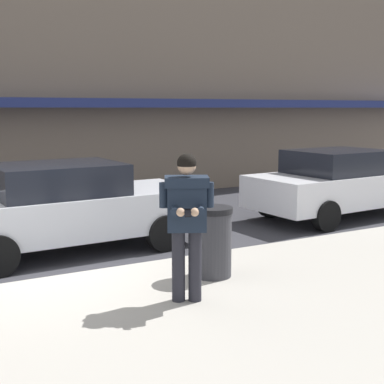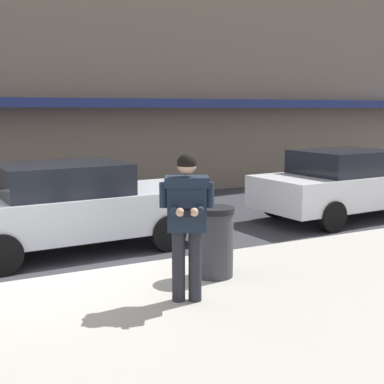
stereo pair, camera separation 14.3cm
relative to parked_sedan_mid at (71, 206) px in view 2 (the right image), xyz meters
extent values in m
plane|color=#333338|center=(-0.78, -1.50, -0.79)|extent=(80.00, 80.00, 0.00)
cube|color=#A8A399|center=(0.22, -4.35, -0.72)|extent=(32.00, 5.30, 0.14)
cube|color=silver|center=(0.22, -1.45, -0.79)|extent=(28.00, 0.12, 0.01)
cube|color=navy|center=(0.22, 4.65, 1.81)|extent=(26.60, 0.70, 0.24)
cube|color=silver|center=(0.04, 0.00, -0.12)|extent=(4.58, 2.02, 0.70)
cube|color=black|center=(-0.14, -0.01, 0.49)|extent=(2.14, 1.73, 0.52)
cylinder|color=black|center=(1.40, 0.92, -0.47)|extent=(0.65, 0.25, 0.64)
cylinder|color=black|center=(1.47, -0.79, -0.47)|extent=(0.65, 0.25, 0.64)
cylinder|color=black|center=(-1.31, -0.92, -0.47)|extent=(0.65, 0.25, 0.64)
cube|color=silver|center=(6.32, -0.08, -0.12)|extent=(4.61, 2.10, 0.70)
cube|color=black|center=(6.14, -0.09, 0.49)|extent=(2.17, 1.77, 0.52)
cylinder|color=black|center=(7.66, 0.86, -0.47)|extent=(0.65, 0.26, 0.64)
cylinder|color=black|center=(4.88, 0.68, -0.47)|extent=(0.65, 0.26, 0.64)
cylinder|color=black|center=(4.99, -1.03, -0.47)|extent=(0.65, 0.26, 0.64)
cylinder|color=#23232B|center=(0.58, -3.51, -0.21)|extent=(0.16, 0.16, 0.88)
cylinder|color=#23232B|center=(0.40, -3.42, -0.21)|extent=(0.16, 0.16, 0.88)
cube|color=#192333|center=(0.49, -3.46, 0.55)|extent=(0.54, 0.47, 0.64)
cube|color=#192333|center=(0.49, -3.46, 0.82)|extent=(0.62, 0.53, 0.12)
cylinder|color=#192333|center=(0.73, -3.58, 0.66)|extent=(0.11, 0.11, 0.30)
cylinder|color=#192333|center=(0.55, -3.67, 0.51)|extent=(0.22, 0.31, 0.10)
sphere|color=tan|center=(0.43, -3.77, 0.51)|extent=(0.10, 0.10, 0.10)
cylinder|color=#192333|center=(0.25, -3.35, 0.66)|extent=(0.11, 0.11, 0.30)
cylinder|color=#192333|center=(0.29, -3.54, 0.51)|extent=(0.22, 0.31, 0.10)
sphere|color=tan|center=(0.29, -3.70, 0.51)|extent=(0.10, 0.10, 0.10)
cube|color=black|center=(0.34, -3.77, 0.51)|extent=(0.13, 0.16, 0.07)
sphere|color=tan|center=(0.48, -3.49, 1.01)|extent=(0.22, 0.22, 0.22)
sphere|color=black|center=(0.48, -3.49, 1.04)|extent=(0.23, 0.23, 0.23)
cylinder|color=#38383D|center=(1.27, -2.78, -0.20)|extent=(0.52, 0.52, 0.90)
cylinder|color=black|center=(1.27, -2.78, 0.29)|extent=(0.55, 0.55, 0.08)
camera|label=1|loc=(-2.46, -8.97, 1.68)|focal=50.00mm
camera|label=2|loc=(-2.34, -9.04, 1.68)|focal=50.00mm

